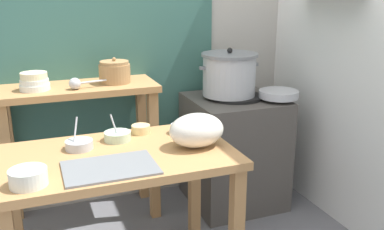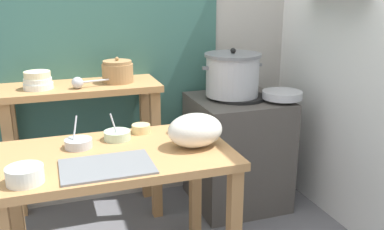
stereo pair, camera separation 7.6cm
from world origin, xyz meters
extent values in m
cube|color=#B2ADA3|center=(0.10, 1.10, 1.30)|extent=(4.40, 0.10, 2.60)
cube|color=#38665B|center=(-0.15, 1.04, 1.35)|extent=(1.90, 0.02, 2.10)
cube|color=white|center=(1.40, 0.20, 1.30)|extent=(0.10, 3.20, 2.60)
cube|color=#B27F4C|center=(-0.08, 0.10, 0.70)|extent=(1.10, 0.66, 0.04)
cube|color=#B27F4C|center=(-0.58, 0.38, 0.34)|extent=(0.06, 0.06, 0.68)
cube|color=#B27F4C|center=(0.42, 0.38, 0.34)|extent=(0.06, 0.06, 0.68)
cube|color=#B27F4C|center=(-0.18, 0.83, 0.88)|extent=(0.96, 0.40, 0.04)
cube|color=#B27F4C|center=(-0.61, 0.68, 0.43)|extent=(0.06, 0.06, 0.86)
cube|color=#B27F4C|center=(0.25, 0.68, 0.43)|extent=(0.06, 0.06, 0.86)
cube|color=#B27F4C|center=(-0.61, 0.98, 0.43)|extent=(0.06, 0.06, 0.86)
cube|color=#B27F4C|center=(0.25, 0.98, 0.43)|extent=(0.06, 0.06, 0.86)
cube|color=#4C4742|center=(0.84, 0.70, 0.38)|extent=(0.60, 0.60, 0.76)
cylinder|color=black|center=(0.84, 0.70, 0.77)|extent=(0.36, 0.36, 0.02)
cylinder|color=black|center=(0.72, 0.40, 0.45)|extent=(0.04, 0.02, 0.04)
cylinder|color=#B7BABF|center=(0.80, 0.72, 0.91)|extent=(0.35, 0.35, 0.26)
cylinder|color=slate|center=(0.80, 0.72, 1.05)|extent=(0.37, 0.37, 0.02)
sphere|color=black|center=(0.80, 0.72, 1.08)|extent=(0.04, 0.04, 0.04)
cube|color=slate|center=(0.60, 0.72, 0.98)|extent=(0.04, 0.02, 0.02)
cube|color=slate|center=(0.99, 0.72, 0.98)|extent=(0.04, 0.02, 0.02)
cylinder|color=#A37A4C|center=(0.06, 0.83, 0.96)|extent=(0.19, 0.19, 0.12)
cylinder|color=#A37A4C|center=(0.06, 0.83, 1.03)|extent=(0.18, 0.18, 0.02)
sphere|color=#A37A4C|center=(0.06, 0.83, 1.05)|extent=(0.02, 0.02, 0.02)
cylinder|color=silver|center=(-0.42, 0.80, 0.92)|extent=(0.17, 0.17, 0.04)
cylinder|color=silver|center=(-0.42, 0.80, 0.95)|extent=(0.16, 0.16, 0.03)
cylinder|color=beige|center=(-0.42, 0.80, 0.99)|extent=(0.15, 0.15, 0.04)
sphere|color=#B7BABF|center=(-0.20, 0.73, 0.94)|extent=(0.07, 0.07, 0.07)
cylinder|color=#B7BABF|center=(-0.06, 0.75, 0.94)|extent=(0.21, 0.05, 0.01)
cube|color=slate|center=(-0.15, -0.07, 0.72)|extent=(0.40, 0.28, 0.01)
ellipsoid|color=silver|center=(0.30, 0.05, 0.80)|extent=(0.27, 0.20, 0.17)
cylinder|color=#B7BABF|center=(1.07, 0.54, 0.80)|extent=(0.26, 0.26, 0.05)
cylinder|color=#B7D1AD|center=(-0.05, 0.27, 0.74)|extent=(0.14, 0.14, 0.05)
cylinder|color=#BFB28C|center=(-0.05, 0.27, 0.76)|extent=(0.12, 0.12, 0.01)
cylinder|color=#B7BABF|center=(-0.06, 0.26, 0.79)|extent=(0.04, 0.05, 0.14)
cylinder|color=#B7BABF|center=(0.29, 0.26, 0.74)|extent=(0.11, 0.11, 0.05)
cylinder|color=maroon|center=(0.29, 0.26, 0.76)|extent=(0.09, 0.09, 0.01)
cylinder|color=silver|center=(-0.48, -0.12, 0.75)|extent=(0.15, 0.15, 0.07)
cylinder|color=brown|center=(-0.48, -0.12, 0.78)|extent=(0.13, 0.13, 0.01)
cylinder|color=#E5C684|center=(0.09, 0.34, 0.74)|extent=(0.10, 0.10, 0.04)
cylinder|color=maroon|center=(0.09, 0.34, 0.76)|extent=(0.09, 0.09, 0.01)
cylinder|color=#B7BABF|center=(-0.25, 0.22, 0.74)|extent=(0.13, 0.13, 0.04)
cylinder|color=brown|center=(-0.25, 0.22, 0.76)|extent=(0.11, 0.11, 0.01)
cylinder|color=#B7BABF|center=(-0.26, 0.22, 0.80)|extent=(0.05, 0.08, 0.15)
camera|label=1|loc=(-0.43, -1.79, 1.48)|focal=39.84mm
camera|label=2|loc=(-0.36, -1.82, 1.48)|focal=39.84mm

